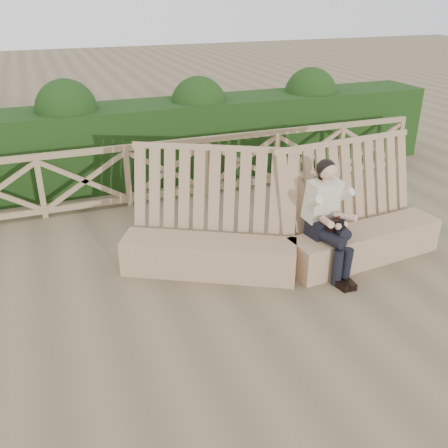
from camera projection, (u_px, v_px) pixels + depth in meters
name	position (u px, v px, depth m)	size (l,w,h in m)	color
ground	(243.00, 302.00, 6.13)	(60.00, 60.00, 0.00)	brown
bench	(288.00, 237.00, 6.83)	(4.46, 1.79, 1.62)	#9F785B
woman	(328.00, 214.00, 6.49)	(0.48, 0.96, 1.54)	black
guardrail	(167.00, 171.00, 8.85)	(10.10, 0.09, 1.10)	olive
hedge	(151.00, 142.00, 9.77)	(12.00, 1.20, 1.50)	black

